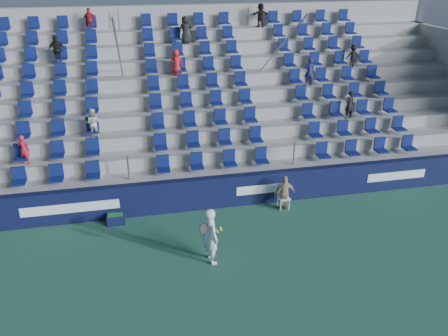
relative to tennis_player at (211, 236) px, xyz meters
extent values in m
plane|color=#296147|center=(0.73, -0.08, -0.90)|extent=(70.00, 70.00, 0.00)
cube|color=#0F1337|center=(0.73, 3.07, -0.30)|extent=(24.00, 0.30, 1.20)
cube|color=white|center=(-4.27, 2.91, -0.28)|extent=(3.20, 0.02, 0.34)
cube|color=white|center=(2.23, 2.91, -0.28)|extent=(1.60, 0.02, 0.34)
cube|color=white|center=(7.73, 2.91, -0.28)|extent=(2.40, 0.02, 0.34)
cube|color=#9D9D98|center=(0.73, 3.64, -0.30)|extent=(24.00, 0.85, 1.20)
cube|color=#9D9D98|center=(0.73, 4.49, -0.05)|extent=(24.00, 0.85, 1.70)
cube|color=#9D9D98|center=(0.73, 5.34, 0.20)|extent=(24.00, 0.85, 2.20)
cube|color=#9D9D98|center=(0.73, 6.19, 0.45)|extent=(24.00, 0.85, 2.70)
cube|color=#9D9D98|center=(0.73, 7.04, 0.70)|extent=(24.00, 0.85, 3.20)
cube|color=#9D9D98|center=(0.73, 7.89, 0.95)|extent=(24.00, 0.85, 3.70)
cube|color=#9D9D98|center=(0.73, 8.74, 1.20)|extent=(24.00, 0.85, 4.20)
cube|color=#9D9D98|center=(0.73, 9.59, 1.45)|extent=(24.00, 0.85, 4.70)
cube|color=#9D9D98|center=(0.73, 10.44, 1.70)|extent=(24.00, 0.85, 5.20)
cube|color=#9D9D98|center=(0.73, 11.12, 2.20)|extent=(24.00, 0.50, 6.20)
cube|color=#0D1850|center=(0.73, 3.64, 0.65)|extent=(16.05, 0.50, 0.70)
cube|color=#0D1850|center=(0.73, 4.49, 1.15)|extent=(16.05, 0.50, 0.70)
cube|color=#0D1850|center=(0.73, 5.34, 1.65)|extent=(16.05, 0.50, 0.70)
cube|color=#0D1850|center=(0.73, 6.19, 2.15)|extent=(16.05, 0.50, 0.70)
cube|color=#0D1850|center=(0.73, 7.04, 2.65)|extent=(16.05, 0.50, 0.70)
cube|color=#0D1850|center=(0.73, 7.89, 3.15)|extent=(16.05, 0.50, 0.70)
cube|color=#0D1850|center=(0.73, 8.74, 3.65)|extent=(16.05, 0.50, 0.70)
cube|color=#0D1850|center=(0.73, 9.59, 4.15)|extent=(16.05, 0.50, 0.70)
cube|color=#0D1850|center=(0.73, 10.44, 4.65)|extent=(16.05, 0.50, 0.70)
cylinder|color=gray|center=(-2.27, 7.04, 3.45)|extent=(0.06, 7.68, 4.55)
cylinder|color=gray|center=(3.73, 7.04, 3.45)|extent=(0.06, 7.68, 4.55)
imported|color=black|center=(0.58, 9.54, 4.39)|extent=(0.64, 0.48, 1.18)
imported|color=black|center=(7.89, 7.84, 3.30)|extent=(0.72, 0.53, 1.00)
imported|color=black|center=(6.66, 5.29, 1.88)|extent=(0.47, 0.36, 1.15)
imported|color=beige|center=(-3.43, 5.29, 1.84)|extent=(0.58, 0.48, 1.08)
imported|color=#1A1F50|center=(5.52, 6.99, 2.89)|extent=(0.47, 0.36, 1.17)
imported|color=black|center=(-4.79, 8.69, 3.88)|extent=(0.68, 0.28, 1.16)
imported|color=red|center=(-0.04, 7.84, 3.34)|extent=(0.59, 0.45, 1.07)
imported|color=red|center=(-5.73, 4.44, 1.34)|extent=(0.45, 0.36, 1.06)
imported|color=black|center=(4.26, 10.39, 4.84)|extent=(1.03, 0.59, 1.06)
imported|color=red|center=(-3.50, 10.39, 4.81)|extent=(0.63, 0.34, 1.02)
imported|color=silver|center=(0.00, 0.00, 0.00)|extent=(0.54, 0.72, 1.79)
cylinder|color=navy|center=(-0.25, -0.25, 0.14)|extent=(0.03, 0.03, 0.28)
torus|color=black|center=(-0.25, -0.25, 0.44)|extent=(0.30, 0.17, 0.28)
plane|color=#262626|center=(-0.25, -0.25, 0.44)|extent=(0.30, 0.16, 0.29)
sphere|color=#D2E635|center=(0.25, -0.20, 0.30)|extent=(0.07, 0.07, 0.07)
sphere|color=#D2E635|center=(0.25, -0.14, 0.33)|extent=(0.07, 0.07, 0.07)
cube|color=white|center=(3.06, 2.47, -0.48)|extent=(0.45, 0.45, 0.04)
cube|color=white|center=(3.06, 2.66, -0.23)|extent=(0.40, 0.09, 0.50)
cylinder|color=white|center=(2.90, 2.31, -0.70)|extent=(0.03, 0.03, 0.40)
cylinder|color=white|center=(3.22, 2.31, -0.70)|extent=(0.03, 0.03, 0.40)
cylinder|color=white|center=(2.90, 2.63, -0.70)|extent=(0.03, 0.03, 0.40)
cylinder|color=white|center=(3.22, 2.63, -0.70)|extent=(0.03, 0.03, 0.40)
imported|color=tan|center=(3.06, 2.42, -0.24)|extent=(0.77, 0.33, 1.31)
cube|color=#0F1438|center=(-2.82, 2.67, -0.73)|extent=(0.60, 0.40, 0.33)
cube|color=#1E662D|center=(-2.82, 2.67, -0.66)|extent=(0.49, 0.29, 0.20)
camera|label=1|loc=(-1.75, -10.40, 7.26)|focal=35.00mm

